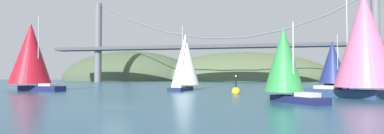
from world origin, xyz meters
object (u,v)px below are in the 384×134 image
Objects in this scene: sailboat_pink_spinnaker at (363,42)px; sailboat_white_mainsail at (185,61)px; sailboat_green_sail at (285,62)px; channel_buoy at (236,91)px; sailboat_red_spinnaker at (332,69)px; sailboat_crimson_sail at (31,55)px; sailboat_navy_sail at (333,63)px.

sailboat_pink_spinnaker is 27.21m from sailboat_white_mainsail.
sailboat_green_sail is 0.67× the size of sailboat_white_mainsail.
sailboat_white_mainsail is 14.30m from channel_buoy.
sailboat_red_spinnaker reaches higher than channel_buoy.
sailboat_crimson_sail is at bearing 169.34° from sailboat_pink_spinnaker.
channel_buoy is (-17.07, -22.66, -4.39)m from sailboat_navy_sail.
sailboat_crimson_sail is 39.73m from sailboat_green_sail.
sailboat_green_sail is at bearing -57.40° from sailboat_white_mainsail.
sailboat_red_spinnaker is 36.77m from sailboat_white_mainsail.
sailboat_crimson_sail reaches higher than sailboat_navy_sail.
sailboat_red_spinnaker is at bearing 77.16° from sailboat_navy_sail.
sailboat_green_sail reaches higher than channel_buoy.
sailboat_red_spinnaker reaches higher than sailboat_green_sail.
sailboat_red_spinnaker is at bearing 59.77° from channel_buoy.
channel_buoy is at bearing 157.13° from sailboat_pink_spinnaker.
sailboat_crimson_sail is 24.36m from sailboat_white_mainsail.
sailboat_pink_spinnaker is 15.32m from channel_buoy.
sailboat_navy_sail is at bearing -102.84° from sailboat_red_spinnaker.
sailboat_navy_sail is at bearing 25.50° from sailboat_white_mainsail.
sailboat_red_spinnaker is at bearing 30.62° from sailboat_crimson_sail.
sailboat_navy_sail is 28.71m from channel_buoy.
sailboat_red_spinnaker is 1.34× the size of sailboat_green_sail.
channel_buoy is (-4.89, 11.30, -3.15)m from sailboat_green_sail.
sailboat_white_mainsail is (-22.10, 15.84, -0.97)m from sailboat_pink_spinnaker.
sailboat_crimson_sail is at bearing 174.73° from channel_buoy.
sailboat_navy_sail is at bearing 53.00° from channel_buoy.
sailboat_pink_spinnaker reaches higher than sailboat_green_sail.
sailboat_crimson_sail is 46.12m from sailboat_pink_spinnaker.
sailboat_red_spinnaker is 47.19m from sailboat_green_sail.
sailboat_crimson_sail reaches higher than sailboat_white_mainsail.
sailboat_red_spinnaker is 0.89× the size of sailboat_white_mainsail.
sailboat_green_sail is (-8.31, -5.74, -2.27)m from sailboat_pink_spinnaker.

